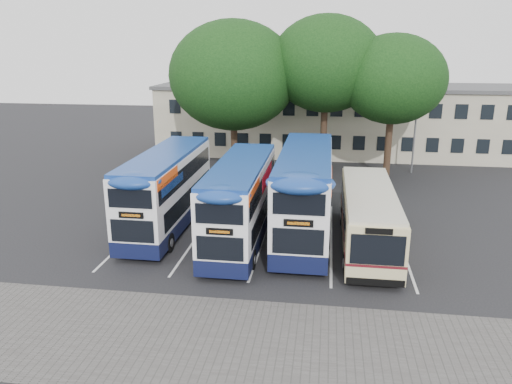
{
  "coord_description": "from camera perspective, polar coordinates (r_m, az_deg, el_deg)",
  "views": [
    {
      "loc": [
        -0.65,
        -19.48,
        9.77
      ],
      "look_at": [
        -4.21,
        5.0,
        2.4
      ],
      "focal_mm": 35.0,
      "sensor_mm": 36.0,
      "label": 1
    }
  ],
  "objects": [
    {
      "name": "tree_right",
      "position": [
        37.42,
        15.41,
        12.31
      ],
      "size": [
        7.45,
        7.45,
        10.54
      ],
      "color": "black",
      "rests_on": "ground"
    },
    {
      "name": "bus_dd_left",
      "position": [
        27.5,
        -10.14,
        0.6
      ],
      "size": [
        2.45,
        10.12,
        4.21
      ],
      "color": "#0F1438",
      "rests_on": "ground"
    },
    {
      "name": "tree_left",
      "position": [
        38.19,
        -2.61,
        13.16
      ],
      "size": [
        9.57,
        9.57,
        11.57
      ],
      "color": "black",
      "rests_on": "ground"
    },
    {
      "name": "bus_single",
      "position": [
        25.36,
        12.73,
        -2.48
      ],
      "size": [
        2.51,
        9.86,
        2.94
      ],
      "color": "beige",
      "rests_on": "ground"
    },
    {
      "name": "depot_building",
      "position": [
        46.95,
        9.07,
        8.28
      ],
      "size": [
        32.4,
        8.4,
        6.2
      ],
      "color": "#A9A088",
      "rests_on": "ground"
    },
    {
      "name": "bay_lines",
      "position": [
        26.54,
        0.98,
        -5.01
      ],
      "size": [
        14.12,
        11.0,
        0.01
      ],
      "color": "silver",
      "rests_on": "ground"
    },
    {
      "name": "tree_mid",
      "position": [
        38.04,
        8.04,
        14.29
      ],
      "size": [
        8.31,
        8.31,
        11.9
      ],
      "color": "black",
      "rests_on": "ground"
    },
    {
      "name": "bus_dd_mid",
      "position": [
        25.17,
        -1.75,
        -0.72
      ],
      "size": [
        2.42,
        9.97,
        4.15
      ],
      "color": "#0F1438",
      "rests_on": "ground"
    },
    {
      "name": "paving_strip",
      "position": [
        17.52,
        2.56,
        -17.31
      ],
      "size": [
        40.0,
        6.0,
        0.01
      ],
      "primitive_type": "cube",
      "color": "#595654",
      "rests_on": "ground"
    },
    {
      "name": "lamp_post",
      "position": [
        40.29,
        17.94,
        9.12
      ],
      "size": [
        0.25,
        1.05,
        9.06
      ],
      "color": "gray",
      "rests_on": "ground"
    },
    {
      "name": "bus_dd_right",
      "position": [
        26.03,
        5.62,
        0.29
      ],
      "size": [
        2.64,
        10.89,
        4.54
      ],
      "color": "#0F1438",
      "rests_on": "ground"
    },
    {
      "name": "ground",
      "position": [
        21.81,
        9.23,
        -10.27
      ],
      "size": [
        120.0,
        120.0,
        0.0
      ],
      "primitive_type": "plane",
      "color": "black",
      "rests_on": "ground"
    }
  ]
}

